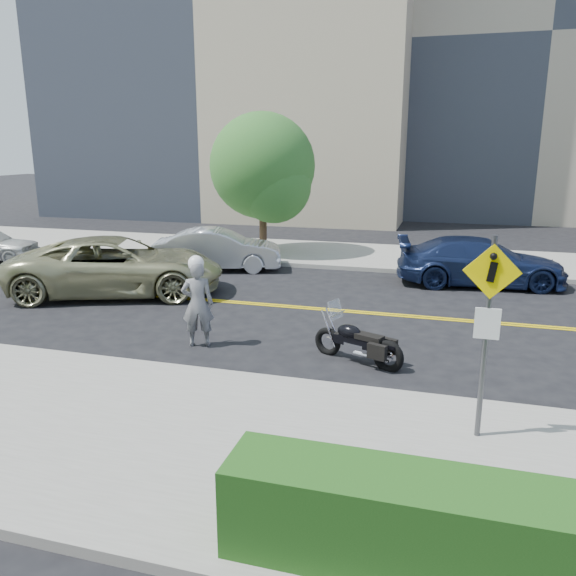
# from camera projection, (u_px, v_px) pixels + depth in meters

# --- Properties ---
(ground_plane) EXTENTS (120.00, 120.00, 0.00)m
(ground_plane) POSITION_uv_depth(u_px,v_px,m) (307.00, 308.00, 15.37)
(ground_plane) COLOR black
(ground_plane) RESTS_ON ground
(sidewalk_near) EXTENTS (60.00, 5.00, 0.15)m
(sidewalk_near) POSITION_uv_depth(u_px,v_px,m) (184.00, 439.00, 8.37)
(sidewalk_near) COLOR #9E9B91
(sidewalk_near) RESTS_ON ground_plane
(sidewalk_far) EXTENTS (60.00, 5.00, 0.15)m
(sidewalk_far) POSITION_uv_depth(u_px,v_px,m) (353.00, 255.00, 22.34)
(sidewalk_far) COLOR #9E9B91
(sidewalk_far) RESTS_ON ground_plane
(building_left) EXTENTS (22.00, 14.00, 25.00)m
(building_left) POSITION_uv_depth(u_px,v_px,m) (240.00, 12.00, 35.44)
(building_left) COLOR tan
(building_left) RESTS_ON ground_plane
(building_mid) EXTENTS (18.00, 14.00, 20.00)m
(building_mid) POSITION_uv_depth(u_px,v_px,m) (534.00, 51.00, 34.98)
(building_mid) COLOR #A39984
(building_mid) RESTS_ON ground_plane
(pedestrian_sign) EXTENTS (0.78, 0.08, 3.00)m
(pedestrian_sign) POSITION_uv_depth(u_px,v_px,m) (488.00, 319.00, 7.89)
(pedestrian_sign) COLOR #4C4C51
(pedestrian_sign) RESTS_ON sidewalk_near
(motorcyclist) EXTENTS (0.82, 0.67, 2.04)m
(motorcyclist) POSITION_uv_depth(u_px,v_px,m) (197.00, 301.00, 12.27)
(motorcyclist) COLOR #B2B1B6
(motorcyclist) RESTS_ON ground
(motorcycle) EXTENTS (2.08, 1.30, 1.22)m
(motorcycle) POSITION_uv_depth(u_px,v_px,m) (358.00, 334.00, 11.42)
(motorcycle) COLOR black
(motorcycle) RESTS_ON ground
(suv) EXTENTS (6.76, 4.82, 1.71)m
(suv) POSITION_uv_depth(u_px,v_px,m) (118.00, 266.00, 16.63)
(suv) COLOR tan
(suv) RESTS_ON ground
(parked_car_silver) EXTENTS (4.71, 2.78, 1.47)m
(parked_car_silver) POSITION_uv_depth(u_px,v_px,m) (218.00, 250.00, 19.92)
(parked_car_silver) COLOR silver
(parked_car_silver) RESTS_ON ground
(parked_car_blue) EXTENTS (5.42, 2.76, 1.51)m
(parked_car_blue) POSITION_uv_depth(u_px,v_px,m) (480.00, 262.00, 17.76)
(parked_car_blue) COLOR navy
(parked_car_blue) RESTS_ON ground
(tree_far_a) EXTENTS (4.10, 4.10, 5.60)m
(tree_far_a) POSITION_uv_depth(u_px,v_px,m) (262.00, 166.00, 21.78)
(tree_far_a) COLOR #382619
(tree_far_a) RESTS_ON ground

